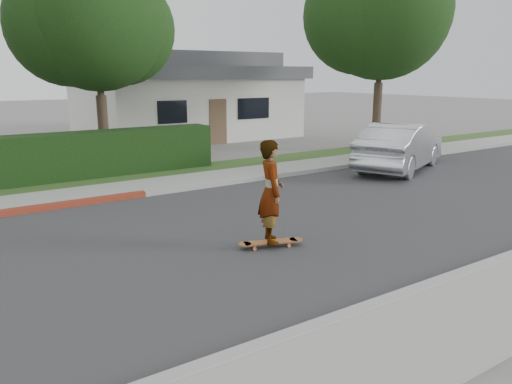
% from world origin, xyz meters
% --- Properties ---
extents(ground, '(120.00, 120.00, 0.00)m').
position_xyz_m(ground, '(0.00, 0.00, 0.00)').
color(ground, slate).
rests_on(ground, ground).
extents(road, '(60.00, 8.00, 0.01)m').
position_xyz_m(road, '(0.00, 0.00, 0.01)').
color(road, '#2D2D30').
rests_on(road, ground).
extents(curb_near, '(60.00, 0.20, 0.15)m').
position_xyz_m(curb_near, '(0.00, -4.10, 0.07)').
color(curb_near, '#9E9E99').
rests_on(curb_near, ground).
extents(sidewalk_near, '(60.00, 1.60, 0.12)m').
position_xyz_m(sidewalk_near, '(0.00, -5.00, 0.06)').
color(sidewalk_near, gray).
rests_on(sidewalk_near, ground).
extents(curb_far, '(60.00, 0.20, 0.15)m').
position_xyz_m(curb_far, '(0.00, 4.10, 0.07)').
color(curb_far, '#9E9E99').
rests_on(curb_far, ground).
extents(sidewalk_far, '(60.00, 1.60, 0.12)m').
position_xyz_m(sidewalk_far, '(0.00, 5.00, 0.06)').
color(sidewalk_far, gray).
rests_on(sidewalk_far, ground).
extents(planting_strip, '(60.00, 1.60, 0.10)m').
position_xyz_m(planting_strip, '(0.00, 6.60, 0.05)').
color(planting_strip, '#2D4C1E').
rests_on(planting_strip, ground).
extents(tree_center, '(5.66, 4.84, 7.44)m').
position_xyz_m(tree_center, '(1.49, 9.19, 4.90)').
color(tree_center, '#33261C').
rests_on(tree_center, ground).
extents(tree_right, '(6.32, 5.60, 8.56)m').
position_xyz_m(tree_right, '(12.49, 6.69, 5.63)').
color(tree_right, '#33261C').
rests_on(tree_right, ground).
extents(house, '(10.60, 8.60, 4.30)m').
position_xyz_m(house, '(8.00, 16.00, 2.10)').
color(house, beige).
rests_on(house, ground).
extents(skateboard, '(1.28, 0.65, 0.12)m').
position_xyz_m(skateboard, '(1.47, -1.14, 0.11)').
color(skateboard, orange).
rests_on(skateboard, ground).
extents(skateboarder, '(0.72, 0.84, 1.95)m').
position_xyz_m(skateboarder, '(1.47, -1.14, 1.10)').
color(skateboarder, white).
rests_on(skateboarder, skateboard).
extents(car_silver, '(5.20, 3.55, 1.62)m').
position_xyz_m(car_silver, '(9.78, 2.86, 0.81)').
color(car_silver, silver).
rests_on(car_silver, ground).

